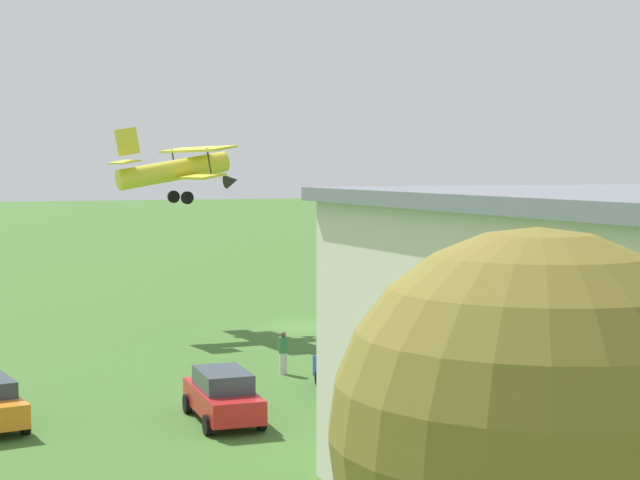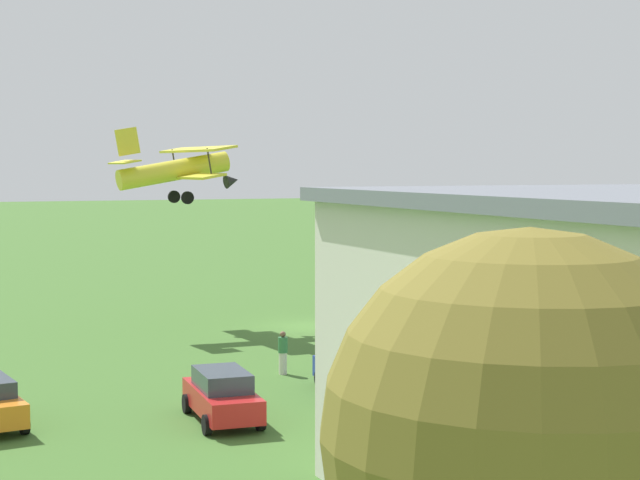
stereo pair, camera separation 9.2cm
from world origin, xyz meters
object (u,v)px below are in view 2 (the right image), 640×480
at_px(car_blue, 359,370).
at_px(person_beside_truck, 519,358).
at_px(car_red, 222,395).
at_px(tree_near_perimeter_road, 527,449).
at_px(biplane, 179,169).
at_px(person_watching_takeoff, 283,353).

xyz_separation_m(car_blue, person_beside_truck, (-6.63, 0.22, 0.01)).
relative_size(car_red, tree_near_perimeter_road, 0.58).
relative_size(car_blue, person_beside_truck, 2.54).
bearing_deg(tree_near_perimeter_road, biplane, -100.06).
height_order(car_red, tree_near_perimeter_road, tree_near_perimeter_road).
relative_size(car_red, person_watching_takeoff, 2.61).
xyz_separation_m(car_red, person_beside_truck, (-12.47, -2.04, -0.01)).
bearing_deg(person_watching_takeoff, tree_near_perimeter_road, 74.21).
bearing_deg(person_beside_truck, person_watching_takeoff, -28.57).
relative_size(car_blue, person_watching_takeoff, 2.54).
bearing_deg(person_beside_truck, car_red, 9.30).
bearing_deg(tree_near_perimeter_road, person_beside_truck, -122.64).
relative_size(biplane, tree_near_perimeter_road, 1.00).
height_order(car_blue, car_red, car_red).
bearing_deg(biplane, person_watching_takeoff, 93.96).
distance_m(biplane, tree_near_perimeter_road, 44.23).
height_order(car_red, person_watching_takeoff, person_watching_takeoff).
distance_m(car_red, person_watching_takeoff, 7.79).
bearing_deg(car_red, biplane, -100.16).
bearing_deg(biplane, tree_near_perimeter_road, 79.94).
height_order(biplane, car_blue, biplane).
distance_m(car_blue, car_red, 6.26).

